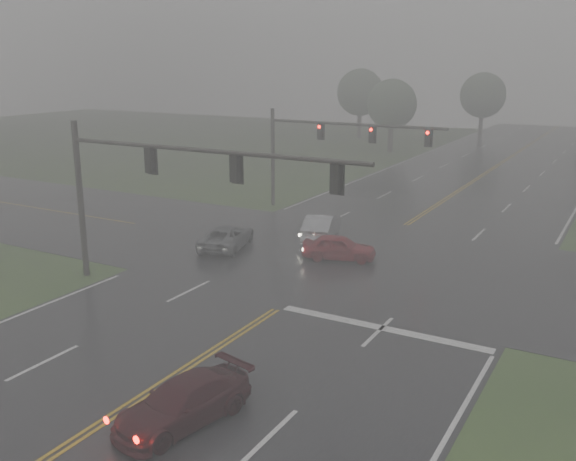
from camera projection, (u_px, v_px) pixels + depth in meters
The scene contains 12 objects.
main_road at pixel (338, 270), 31.50m from camera, with size 18.00×160.00×0.02m, color black.
cross_street at pixel (354, 259), 33.19m from camera, with size 120.00×14.00×0.02m, color black.
stop_bar at pixel (382, 329), 24.66m from camera, with size 8.50×0.50×0.01m, color silver.
sedan_maroon at pixel (184, 423), 18.27m from camera, with size 1.76×4.32×1.25m, color black.
sedan_red at pixel (339, 260), 33.14m from camera, with size 1.52×3.77×1.28m, color maroon.
sedan_silver at pixel (321, 239), 36.95m from camera, with size 1.56×4.48×1.48m, color #999AA0.
car_grey at pixel (227, 248), 35.17m from camera, with size 2.07×4.49×1.25m, color #54565B.
signal_gantry_near at pixel (155, 176), 27.27m from camera, with size 14.67×0.32×7.35m.
signal_gantry_far at pixel (322, 141), 42.54m from camera, with size 12.35×0.34×6.77m.
tree_nw_a at pixel (392, 104), 70.15m from camera, with size 5.44×5.44×7.99m.
tree_n_mid at pixel (483, 95), 81.67m from camera, with size 5.76×5.76×8.46m.
tree_nw_b at pixel (360, 92), 83.14m from camera, with size 6.06×6.06×8.89m.
Camera 1 is at (12.55, -7.28, 10.03)m, focal length 40.00 mm.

